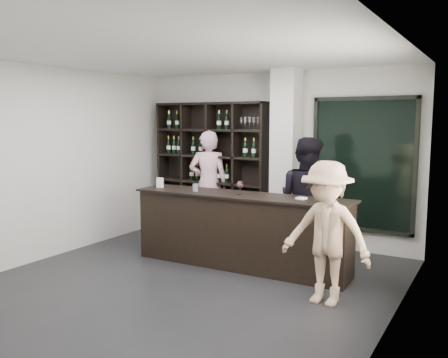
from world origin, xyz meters
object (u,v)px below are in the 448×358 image
Objects in this scene: taster_pink at (209,184)px; taster_black at (306,200)px; wine_shelf at (211,169)px; customer at (326,233)px; tasting_counter at (240,231)px.

taster_pink is 2.12m from taster_black.
wine_shelf is at bearing -97.89° from taster_pink.
customer is (2.84, -2.00, -0.13)m from taster_pink.
wine_shelf is 0.30m from taster_pink.
tasting_counter is 1.67m from customer.
taster_pink is at bearing 150.57° from customer.
taster_black is 1.12× the size of customer.
wine_shelf is 3.63m from customer.
wine_shelf is 2.24m from taster_black.
tasting_counter is 1.68× the size of taster_pink.
taster_black is (2.10, -0.72, -0.28)m from wine_shelf.
wine_shelf reaches higher than tasting_counter.
taster_black reaches higher than customer.
taster_black is at bearing 45.51° from tasting_counter.
taster_pink is 3.48m from customer.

